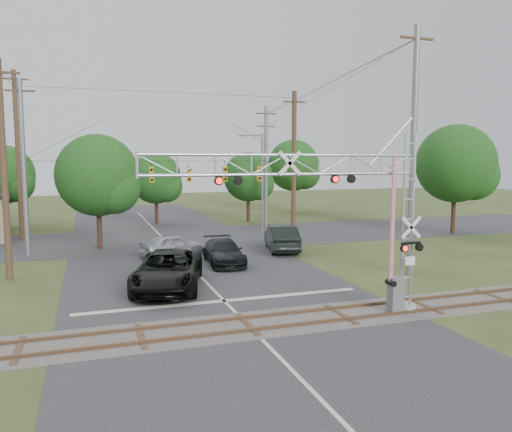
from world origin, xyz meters
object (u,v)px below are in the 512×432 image
object	(u,v)px
traffic_signal_span	(183,169)
sedan_silver	(173,245)
pickup_black	(168,270)
streetlight	(260,177)
car_dark	(224,252)
crossing_gantry	(337,205)

from	to	relation	value
traffic_signal_span	sedan_silver	world-z (taller)	traffic_signal_span
pickup_black	sedan_silver	xyz separation A→B (m)	(1.58, 8.36, -0.20)
streetlight	car_dark	bearing A→B (deg)	-118.05
car_dark	traffic_signal_span	bearing A→B (deg)	104.42
traffic_signal_span	sedan_silver	xyz separation A→B (m)	(-1.36, -3.13, -4.94)
sedan_silver	streetlight	world-z (taller)	streetlight
car_dark	pickup_black	bearing A→B (deg)	-126.22
car_dark	streetlight	distance (m)	15.07
sedan_silver	streetlight	bearing A→B (deg)	-65.73
crossing_gantry	pickup_black	bearing A→B (deg)	128.90
car_dark	sedan_silver	bearing A→B (deg)	130.22
sedan_silver	traffic_signal_span	bearing A→B (deg)	-43.95
crossing_gantry	sedan_silver	bearing A→B (deg)	104.60
streetlight	sedan_silver	bearing A→B (deg)	-135.27
traffic_signal_span	car_dark	size ratio (longest dim) A/B	3.82
pickup_black	sedan_silver	bearing A→B (deg)	94.70
traffic_signal_span	streetlight	size ratio (longest dim) A/B	2.24
streetlight	crossing_gantry	bearing A→B (deg)	-102.43
pickup_black	car_dark	xyz separation A→B (m)	(4.13, 4.84, -0.19)
traffic_signal_span	pickup_black	xyz separation A→B (m)	(-2.94, -11.49, -4.74)
car_dark	crossing_gantry	bearing A→B (deg)	-78.86
traffic_signal_span	pickup_black	bearing A→B (deg)	-104.35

